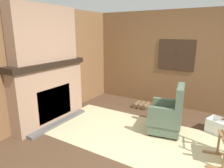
# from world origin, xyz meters

# --- Properties ---
(ground_plane) EXTENTS (14.00, 14.00, 0.00)m
(ground_plane) POSITION_xyz_m (0.00, 0.00, 0.00)
(ground_plane) COLOR #4C3523
(wood_panel_wall_left) EXTENTS (0.06, 5.35, 2.49)m
(wood_panel_wall_left) POSITION_xyz_m (-2.41, 0.00, 1.25)
(wood_panel_wall_left) COLOR brown
(wood_panel_wall_left) RESTS_ON ground
(wood_panel_wall_back) EXTENTS (5.35, 0.09, 2.49)m
(wood_panel_wall_back) POSITION_xyz_m (-0.00, 2.40, 1.25)
(wood_panel_wall_back) COLOR brown
(wood_panel_wall_back) RESTS_ON ground
(fireplace_hearth) EXTENTS (0.54, 1.83, 1.35)m
(fireplace_hearth) POSITION_xyz_m (-2.20, 0.00, 0.67)
(fireplace_hearth) COLOR #9E7A60
(fireplace_hearth) RESTS_ON ground
(chimney_breast) EXTENTS (0.29, 1.52, 1.12)m
(chimney_breast) POSITION_xyz_m (-2.21, 0.00, 1.91)
(chimney_breast) COLOR #9E7A60
(chimney_breast) RESTS_ON fireplace_hearth
(area_rug) EXTENTS (3.69, 1.76, 0.01)m
(area_rug) POSITION_xyz_m (-0.29, 0.39, 0.01)
(area_rug) COLOR #C6B789
(area_rug) RESTS_ON ground
(armchair) EXTENTS (0.70, 0.73, 0.99)m
(armchair) POSITION_xyz_m (0.16, 0.81, 0.36)
(armchair) COLOR #516651
(armchair) RESTS_ON ground
(firewood_stack) EXTENTS (0.41, 0.39, 0.13)m
(firewood_stack) POSITION_xyz_m (-0.84, 1.86, 0.06)
(firewood_stack) COLOR brown
(firewood_stack) RESTS_ON ground
(laundry_basket) EXTENTS (0.58, 0.48, 0.29)m
(laundry_basket) POSITION_xyz_m (1.08, 1.33, 0.14)
(laundry_basket) COLOR white
(laundry_basket) RESTS_ON ground
(oil_lamp_vase) EXTENTS (0.09, 0.09, 0.32)m
(oil_lamp_vase) POSITION_xyz_m (-2.24, -0.49, 1.46)
(oil_lamp_vase) COLOR #47708E
(oil_lamp_vase) RESTS_ON fireplace_hearth
(storage_case) EXTENTS (0.15, 0.27, 0.15)m
(storage_case) POSITION_xyz_m (-2.24, 0.11, 1.43)
(storage_case) COLOR gray
(storage_case) RESTS_ON fireplace_hearth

